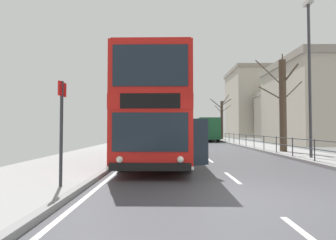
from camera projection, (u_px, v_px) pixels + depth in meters
The scene contains 11 objects.
ground at pixel (228, 197), 5.87m from camera, with size 15.80×140.00×0.20m.
double_decker_bus_main at pixel (159, 114), 12.90m from camera, with size 3.29×10.34×4.39m.
background_bus_far_lane at pixel (205, 129), 35.52m from camera, with size 2.72×9.64×2.94m.
pedestrian_railing_far_kerb at pixel (270, 141), 16.94m from camera, with size 0.05×27.28×0.98m.
bus_stop_sign_near at pixel (62, 121), 6.61m from camera, with size 0.08×0.44×2.64m.
street_lamp_far_side at pixel (309, 66), 13.35m from camera, with size 0.28×0.60×8.01m.
bare_tree_far_00 at pixel (283, 104), 16.90m from camera, with size 3.04×2.11×5.97m.
bare_tree_far_01 at pixel (222, 118), 37.52m from camera, with size 3.06×1.48×6.51m.
background_building_00 at pixel (257, 103), 53.75m from camera, with size 11.25×12.15×13.66m.
background_building_01 at pixel (301, 114), 40.22m from camera, with size 10.68×12.83×7.72m.
background_building_02 at pixel (327, 102), 28.15m from camera, with size 10.70×11.38×8.91m.
Camera 1 is at (-2.02, -5.94, 1.57)m, focal length 28.08 mm.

